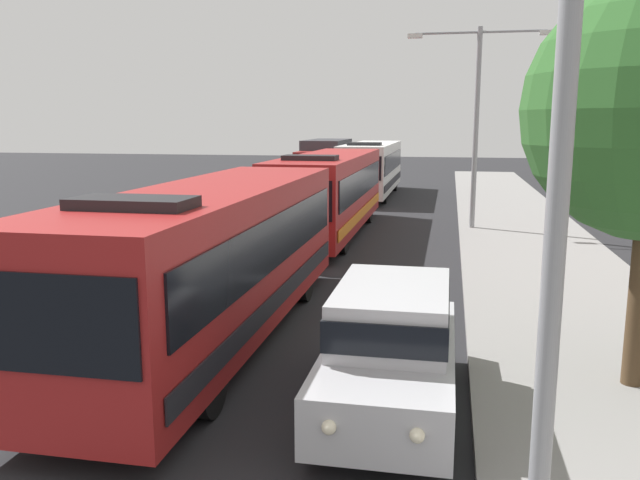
% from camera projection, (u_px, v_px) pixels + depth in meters
% --- Properties ---
extents(bus_lead, '(2.58, 10.92, 3.21)m').
position_uv_depth(bus_lead, '(215.00, 256.00, 12.66)').
color(bus_lead, maroon).
rests_on(bus_lead, ground_plane).
extents(bus_second_in_line, '(2.58, 11.62, 3.21)m').
position_uv_depth(bus_second_in_line, '(330.00, 191.00, 24.53)').
color(bus_second_in_line, maroon).
rests_on(bus_second_in_line, ground_plane).
extents(bus_middle, '(2.58, 11.12, 3.21)m').
position_uv_depth(bus_middle, '(372.00, 167.00, 37.43)').
color(bus_middle, silver).
rests_on(bus_middle, ground_plane).
extents(white_suv, '(1.86, 4.68, 1.90)m').
position_uv_depth(white_suv, '(391.00, 343.00, 9.59)').
color(white_suv, '#B7B7BC').
rests_on(white_suv, ground_plane).
extents(box_truck_oncoming, '(2.35, 7.61, 3.15)m').
position_uv_depth(box_truck_oncoming, '(325.00, 163.00, 40.76)').
color(box_truck_oncoming, maroon).
rests_on(box_truck_oncoming, ground_plane).
extents(streetlamp_near, '(5.83, 0.28, 8.25)m').
position_uv_depth(streetlamp_near, '(571.00, 10.00, 5.37)').
color(streetlamp_near, gray).
rests_on(streetlamp_near, sidewalk).
extents(streetlamp_mid, '(5.41, 0.28, 7.65)m').
position_uv_depth(streetlamp_mid, '(477.00, 107.00, 24.76)').
color(streetlamp_mid, gray).
rests_on(streetlamp_mid, sidewalk).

